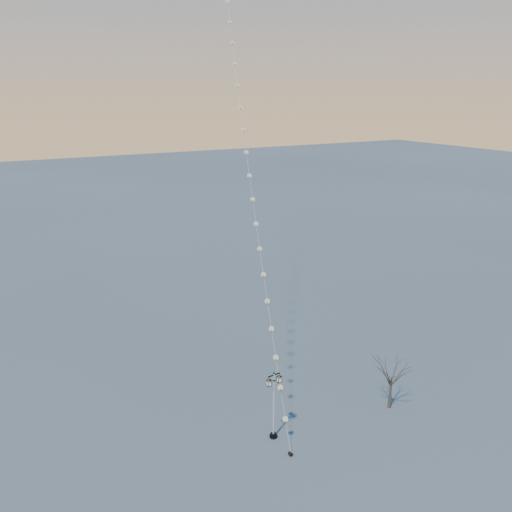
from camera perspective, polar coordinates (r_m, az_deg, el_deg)
ground at (r=32.14m, az=4.81°, el=-19.79°), size 300.00×300.00×0.00m
street_lamp at (r=31.26m, az=1.95°, el=-15.60°), size 1.09×0.48×4.29m
bare_tree at (r=34.89m, az=14.57°, el=-12.33°), size 2.10×2.10×3.48m
kite_train at (r=43.85m, az=-2.20°, el=22.65°), size 12.98×37.36×47.01m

